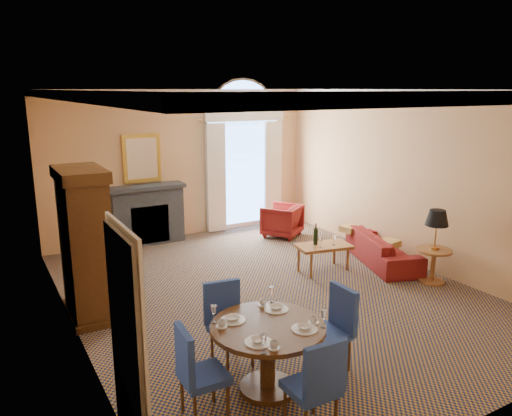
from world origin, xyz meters
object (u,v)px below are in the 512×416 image
armoire (86,247)px  coffee_table (323,246)px  dining_table (268,342)px  sofa (383,249)px  side_table (435,237)px  armchair (282,221)px

armoire → coffee_table: 4.09m
dining_table → sofa: dining_table is taller
armoire → side_table: (5.32, -1.59, -0.24)m
dining_table → coffee_table: bearing=43.9°
dining_table → coffee_table: (2.77, 2.66, -0.12)m
dining_table → sofa: bearing=31.3°
coffee_table → side_table: bearing=-36.4°
sofa → armchair: bearing=34.9°
dining_table → side_table: bearing=17.7°
dining_table → coffee_table: dining_table is taller
coffee_table → side_table: size_ratio=0.84×
dining_table → armoire: bearing=113.9°
armoire → sofa: 5.34m
armoire → armchair: armoire is taller
armchair → dining_table: bearing=21.4°
armoire → armchair: 5.04m
side_table → sofa: bearing=92.5°
side_table → dining_table: bearing=-162.3°
armoire → coffee_table: bearing=-3.0°
sofa → side_table: size_ratio=1.56×
dining_table → armchair: bearing=55.8°
armchair → armoire: bearing=-10.9°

